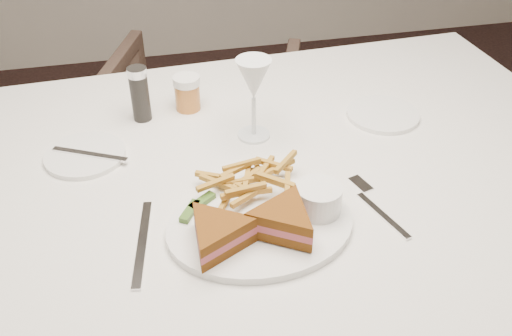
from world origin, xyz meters
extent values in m
cube|color=silver|center=(-0.10, 0.31, 0.38)|extent=(1.54, 1.07, 0.75)
imported|color=#4C382E|center=(-0.10, 1.12, 0.33)|extent=(0.80, 0.77, 0.65)
ellipsoid|color=white|center=(-0.12, 0.16, 0.76)|extent=(0.33, 0.26, 0.01)
cube|color=silver|center=(-0.31, 0.16, 0.75)|extent=(0.05, 0.20, 0.00)
cylinder|color=white|center=(-0.41, 0.44, 0.76)|extent=(0.16, 0.16, 0.01)
cylinder|color=white|center=(0.23, 0.46, 0.76)|extent=(0.16, 0.16, 0.01)
cylinder|color=black|center=(-0.29, 0.56, 0.81)|extent=(0.04, 0.04, 0.12)
cylinder|color=#B1682A|center=(-0.18, 0.59, 0.79)|extent=(0.06, 0.06, 0.08)
cube|color=#3A5E21|center=(-0.20, 0.23, 0.77)|extent=(0.05, 0.05, 0.01)
cube|color=#3A5E21|center=(-0.23, 0.21, 0.77)|extent=(0.04, 0.06, 0.01)
cylinder|color=white|center=(-0.01, 0.17, 0.79)|extent=(0.08, 0.08, 0.05)
camera|label=1|loc=(-0.28, -0.54, 1.41)|focal=40.00mm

